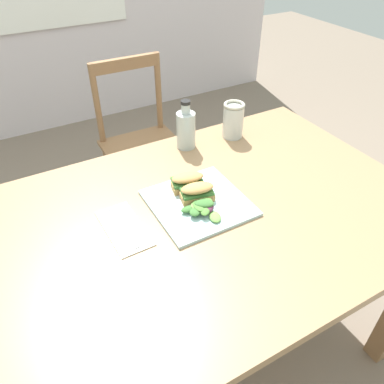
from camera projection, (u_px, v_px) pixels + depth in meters
The scene contains 11 objects.
ground_plane at pixel (195, 325), 1.66m from camera, with size 8.54×8.54×0.00m, color #7A6B5B.
dining_table at pixel (214, 237), 1.21m from camera, with size 1.30×0.91×0.74m.
chair_wooden_far at pixel (142, 145), 2.00m from camera, with size 0.41×0.41×0.87m.
plate_lunch at pixel (198, 203), 1.16m from camera, with size 0.28×0.28×0.01m, color silver.
sandwich_half_front at pixel (197, 192), 1.14m from camera, with size 0.11×0.08×0.06m.
sandwich_half_back at pixel (188, 181), 1.19m from camera, with size 0.11×0.08×0.06m.
salad_mixed_greens at pixel (202, 207), 1.10m from camera, with size 0.10×0.11×0.03m.
napkin_folded at pixel (124, 228), 1.07m from camera, with size 0.10×0.21×0.00m, color silver.
fork_on_napkin at pixel (122, 224), 1.08m from camera, with size 0.03×0.19×0.00m.
bottle_cold_brew at pixel (186, 131), 1.39m from camera, with size 0.07×0.07×0.19m.
mason_jar_iced_tea at pixel (233, 122), 1.45m from camera, with size 0.08×0.08×0.14m.
Camera 1 is at (-0.47, -0.81, 1.49)m, focal length 35.11 mm.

